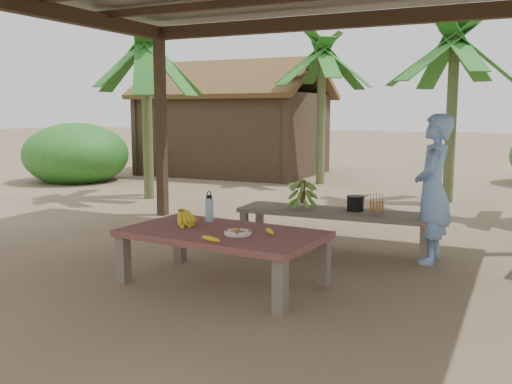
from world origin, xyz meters
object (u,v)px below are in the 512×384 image
at_px(work_table, 222,238).
at_px(cooking_pot, 355,204).
at_px(bench, 334,215).
at_px(water_flask, 209,209).
at_px(plate, 238,233).
at_px(ripe_banana_bunch, 180,217).
at_px(woman, 433,189).

distance_m(work_table, cooking_pot, 1.96).
height_order(bench, water_flask, water_flask).
distance_m(water_flask, cooking_pot, 1.82).
bearing_deg(plate, work_table, 154.58).
bearing_deg(work_table, water_flask, 139.40).
relative_size(ripe_banana_bunch, water_flask, 0.93).
bearing_deg(ripe_banana_bunch, bench, 60.12).
relative_size(work_table, ripe_banana_bunch, 6.68).
height_order(bench, woman, woman).
distance_m(bench, woman, 1.16).
height_order(work_table, water_flask, water_flask).
height_order(work_table, ripe_banana_bunch, ripe_banana_bunch).
distance_m(work_table, water_flask, 0.51).
relative_size(ripe_banana_bunch, woman, 0.18).
bearing_deg(woman, cooking_pot, -103.97).
height_order(bench, ripe_banana_bunch, ripe_banana_bunch).
bearing_deg(bench, water_flask, -122.91).
relative_size(bench, cooking_pot, 11.57).
height_order(plate, cooking_pot, cooking_pot).
bearing_deg(water_flask, cooking_pot, 54.53).
bearing_deg(bench, woman, -7.30).
xyz_separation_m(ripe_banana_bunch, cooking_pot, (1.19, 1.80, -0.05)).
relative_size(work_table, woman, 1.21).
height_order(work_table, cooking_pot, cooking_pot).
bearing_deg(work_table, bench, 78.50).
xyz_separation_m(plate, woman, (1.39, 1.72, 0.26)).
bearing_deg(plate, woman, 51.01).
bearing_deg(cooking_pot, water_flask, -125.47).
xyz_separation_m(work_table, plate, (0.21, -0.10, 0.08)).
bearing_deg(work_table, ripe_banana_bunch, -177.98).
height_order(cooking_pot, woman, woman).
distance_m(bench, plate, 1.85).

